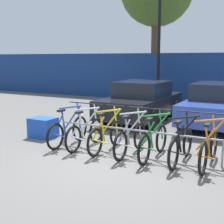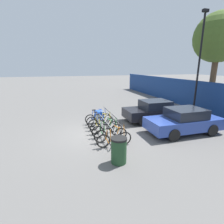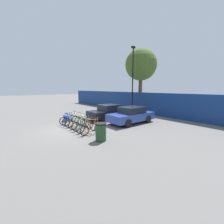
{
  "view_description": "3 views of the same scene",
  "coord_description": "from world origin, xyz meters",
  "px_view_note": "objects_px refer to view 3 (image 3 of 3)",
  "views": [
    {
      "loc": [
        3.04,
        -5.79,
        2.2
      ],
      "look_at": [
        -0.9,
        1.51,
        0.76
      ],
      "focal_mm": 50.0,
      "sensor_mm": 36.0,
      "label": 1
    },
    {
      "loc": [
        9.06,
        -1.74,
        3.64
      ],
      "look_at": [
        -1.12,
        1.32,
        0.85
      ],
      "focal_mm": 28.0,
      "sensor_mm": 36.0,
      "label": 2
    },
    {
      "loc": [
        10.02,
        -4.34,
        2.97
      ],
      "look_at": [
        1.5,
        2.51,
        1.21
      ],
      "focal_mm": 24.0,
      "sensor_mm": 36.0,
      "label": 3
    }
  ],
  "objects_px": {
    "bicycle_silver": "(79,123)",
    "trash_bin": "(101,132)",
    "car_blue": "(131,115)",
    "bike_rack": "(81,122)",
    "bicycle_black": "(87,127)",
    "tree_behind_hoarding": "(141,65)",
    "lamp_post": "(133,78)",
    "bicycle_green": "(83,125)",
    "car_black": "(109,112)",
    "bicycle_blue": "(70,120)",
    "bicycle_yellow": "(76,122)",
    "bicycle_white": "(72,121)",
    "cargo_crate": "(68,118)",
    "bicycle_orange": "(92,128)"
  },
  "relations": [
    {
      "from": "bike_rack",
      "to": "bicycle_green",
      "type": "bearing_deg",
      "value": -14.88
    },
    {
      "from": "bicycle_yellow",
      "to": "cargo_crate",
      "type": "height_order",
      "value": "bicycle_yellow"
    },
    {
      "from": "trash_bin",
      "to": "bicycle_yellow",
      "type": "bearing_deg",
      "value": 176.13
    },
    {
      "from": "bicycle_blue",
      "to": "trash_bin",
      "type": "xyz_separation_m",
      "value": [
        4.93,
        -0.26,
        0.14
      ]
    },
    {
      "from": "bicycle_black",
      "to": "trash_bin",
      "type": "height_order",
      "value": "bicycle_black"
    },
    {
      "from": "car_black",
      "to": "bicycle_green",
      "type": "bearing_deg",
      "value": -63.44
    },
    {
      "from": "car_black",
      "to": "tree_behind_hoarding",
      "type": "distance_m",
      "value": 8.96
    },
    {
      "from": "car_blue",
      "to": "trash_bin",
      "type": "xyz_separation_m",
      "value": [
        1.97,
        -4.5,
        -0.17
      ]
    },
    {
      "from": "car_blue",
      "to": "bicycle_silver",
      "type": "bearing_deg",
      "value": -105.68
    },
    {
      "from": "bike_rack",
      "to": "bicycle_black",
      "type": "height_order",
      "value": "bicycle_black"
    },
    {
      "from": "trash_bin",
      "to": "bicycle_white",
      "type": "bearing_deg",
      "value": 176.65
    },
    {
      "from": "bike_rack",
      "to": "cargo_crate",
      "type": "xyz_separation_m",
      "value": [
        -2.85,
        0.15,
        -0.22
      ]
    },
    {
      "from": "bicycle_black",
      "to": "bicycle_blue",
      "type": "bearing_deg",
      "value": -178.59
    },
    {
      "from": "lamp_post",
      "to": "bicycle_silver",
      "type": "bearing_deg",
      "value": -74.08
    },
    {
      "from": "bicycle_green",
      "to": "car_black",
      "type": "bearing_deg",
      "value": 114.41
    },
    {
      "from": "bicycle_white",
      "to": "car_black",
      "type": "xyz_separation_m",
      "value": [
        -0.12,
        3.82,
        0.31
      ]
    },
    {
      "from": "lamp_post",
      "to": "trash_bin",
      "type": "distance_m",
      "value": 10.51
    },
    {
      "from": "bicycle_yellow",
      "to": "cargo_crate",
      "type": "relative_size",
      "value": 2.44
    },
    {
      "from": "bicycle_green",
      "to": "trash_bin",
      "type": "relative_size",
      "value": 1.66
    },
    {
      "from": "bicycle_white",
      "to": "lamp_post",
      "type": "height_order",
      "value": "lamp_post"
    },
    {
      "from": "trash_bin",
      "to": "cargo_crate",
      "type": "height_order",
      "value": "trash_bin"
    },
    {
      "from": "car_black",
      "to": "tree_behind_hoarding",
      "type": "relative_size",
      "value": 0.5
    },
    {
      "from": "bicycle_white",
      "to": "bicycle_silver",
      "type": "xyz_separation_m",
      "value": [
        1.23,
        0.0,
        0.0
      ]
    },
    {
      "from": "bicycle_orange",
      "to": "trash_bin",
      "type": "distance_m",
      "value": 1.44
    },
    {
      "from": "bicycle_silver",
      "to": "bicycle_green",
      "type": "relative_size",
      "value": 1.0
    },
    {
      "from": "bicycle_green",
      "to": "car_blue",
      "type": "xyz_separation_m",
      "value": [
        0.64,
        4.25,
        0.31
      ]
    },
    {
      "from": "bicycle_green",
      "to": "bicycle_black",
      "type": "distance_m",
      "value": 0.62
    },
    {
      "from": "car_blue",
      "to": "trash_bin",
      "type": "height_order",
      "value": "car_blue"
    },
    {
      "from": "bicycle_yellow",
      "to": "bicycle_green",
      "type": "distance_m",
      "value": 1.19
    },
    {
      "from": "bicycle_blue",
      "to": "lamp_post",
      "type": "relative_size",
      "value": 0.23
    },
    {
      "from": "car_blue",
      "to": "trash_bin",
      "type": "relative_size",
      "value": 4.02
    },
    {
      "from": "car_black",
      "to": "bicycle_blue",
      "type": "bearing_deg",
      "value": -96.1
    },
    {
      "from": "bicycle_silver",
      "to": "lamp_post",
      "type": "height_order",
      "value": "lamp_post"
    },
    {
      "from": "bicycle_silver",
      "to": "tree_behind_hoarding",
      "type": "distance_m",
      "value": 12.61
    },
    {
      "from": "bicycle_blue",
      "to": "cargo_crate",
      "type": "height_order",
      "value": "bicycle_blue"
    },
    {
      "from": "bicycle_green",
      "to": "trash_bin",
      "type": "bearing_deg",
      "value": -7.78
    },
    {
      "from": "tree_behind_hoarding",
      "to": "lamp_post",
      "type": "bearing_deg",
      "value": -66.42
    },
    {
      "from": "bike_rack",
      "to": "bicycle_yellow",
      "type": "distance_m",
      "value": 0.66
    },
    {
      "from": "bicycle_blue",
      "to": "trash_bin",
      "type": "distance_m",
      "value": 4.94
    },
    {
      "from": "lamp_post",
      "to": "trash_bin",
      "type": "height_order",
      "value": "lamp_post"
    },
    {
      "from": "bike_rack",
      "to": "lamp_post",
      "type": "height_order",
      "value": "lamp_post"
    },
    {
      "from": "bicycle_yellow",
      "to": "tree_behind_hoarding",
      "type": "xyz_separation_m",
      "value": [
        -2.86,
        10.77,
        5.54
      ]
    },
    {
      "from": "bicycle_silver",
      "to": "trash_bin",
      "type": "bearing_deg",
      "value": -3.59
    },
    {
      "from": "bicycle_orange",
      "to": "tree_behind_hoarding",
      "type": "distance_m",
      "value": 13.2
    },
    {
      "from": "bicycle_orange",
      "to": "car_black",
      "type": "distance_m",
      "value": 4.93
    },
    {
      "from": "bike_rack",
      "to": "bicycle_blue",
      "type": "bearing_deg",
      "value": -175.17
    },
    {
      "from": "bike_rack",
      "to": "bicycle_black",
      "type": "bearing_deg",
      "value": -7.16
    },
    {
      "from": "bicycle_silver",
      "to": "car_blue",
      "type": "height_order",
      "value": "car_blue"
    },
    {
      "from": "bicycle_orange",
      "to": "lamp_post",
      "type": "relative_size",
      "value": 0.23
    },
    {
      "from": "lamp_post",
      "to": "cargo_crate",
      "type": "xyz_separation_m",
      "value": [
        -0.58,
        -7.68,
        -3.86
      ]
    }
  ]
}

